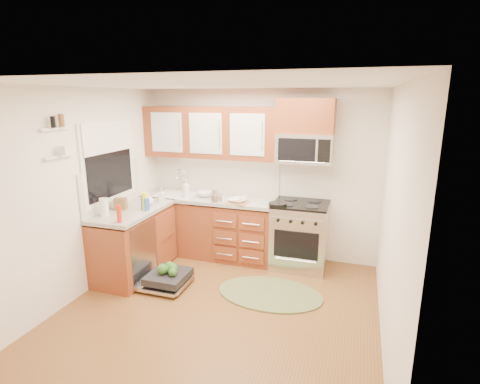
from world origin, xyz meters
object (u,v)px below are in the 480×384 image
(dishwasher, at_px, (166,279))
(microwave, at_px, (305,148))
(upper_cabinets, at_px, (210,133))
(rug, at_px, (270,294))
(cutting_board, at_px, (237,203))
(sink, at_px, (177,202))
(bowl_a, at_px, (238,201))
(bowl_b, at_px, (205,194))
(range, at_px, (300,235))
(cup, at_px, (244,199))
(paper_towel_roll, at_px, (104,207))
(skillet, at_px, (278,204))
(stock_pot, at_px, (216,198))

(dishwasher, bearing_deg, microwave, 39.07)
(upper_cabinets, relative_size, microwave, 2.70)
(rug, bearing_deg, upper_cabinets, 138.33)
(microwave, bearing_deg, cutting_board, -159.43)
(sink, height_order, dishwasher, sink)
(rug, distance_m, bowl_a, 1.37)
(microwave, height_order, rug, microwave)
(bowl_a, bearing_deg, sink, 170.87)
(microwave, xyz_separation_m, bowl_b, (-1.45, -0.11, -0.74))
(dishwasher, xyz_separation_m, bowl_b, (0.09, 1.14, 0.86))
(range, height_order, microwave, microwave)
(bowl_a, distance_m, cup, 0.10)
(rug, bearing_deg, paper_towel_roll, -170.42)
(skillet, relative_size, paper_towel_roll, 1.07)
(upper_cabinets, relative_size, rug, 1.56)
(stock_pot, distance_m, paper_towel_roll, 1.53)
(sink, height_order, bowl_a, bowl_a)
(cutting_board, bearing_deg, bowl_a, 76.57)
(microwave, height_order, paper_towel_roll, microwave)
(bowl_b, bearing_deg, bowl_a, -17.92)
(stock_pot, bearing_deg, rug, -36.04)
(dishwasher, bearing_deg, rug, 8.90)
(bowl_a, xyz_separation_m, cup, (0.08, 0.06, 0.02))
(stock_pot, height_order, paper_towel_roll, paper_towel_roll)
(dishwasher, bearing_deg, sink, 109.20)
(microwave, relative_size, sink, 1.23)
(range, height_order, cup, cup)
(sink, relative_size, dishwasher, 0.89)
(microwave, xyz_separation_m, stock_pot, (-1.18, -0.33, -0.72))
(upper_cabinets, height_order, skillet, upper_cabinets)
(range, distance_m, rug, 1.05)
(upper_cabinets, bearing_deg, paper_towel_roll, -121.71)
(microwave, distance_m, bowl_a, 1.19)
(sink, bearing_deg, cutting_board, -10.78)
(range, relative_size, skillet, 3.82)
(cup, bearing_deg, range, 8.65)
(cup, bearing_deg, dishwasher, -126.37)
(rug, distance_m, paper_towel_roll, 2.34)
(microwave, relative_size, cutting_board, 2.60)
(upper_cabinets, height_order, paper_towel_roll, upper_cabinets)
(bowl_a, distance_m, bowl_b, 0.61)
(rug, xyz_separation_m, skillet, (-0.07, 0.67, 0.96))
(range, bearing_deg, rug, -102.66)
(dishwasher, height_order, bowl_b, bowl_b)
(cutting_board, distance_m, bowl_b, 0.61)
(microwave, bearing_deg, dishwasher, -140.93)
(microwave, xyz_separation_m, cup, (-0.80, -0.24, -0.72))
(range, height_order, rug, range)
(cutting_board, bearing_deg, paper_towel_roll, -142.85)
(skillet, xyz_separation_m, bowl_b, (-1.17, 0.26, -0.01))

